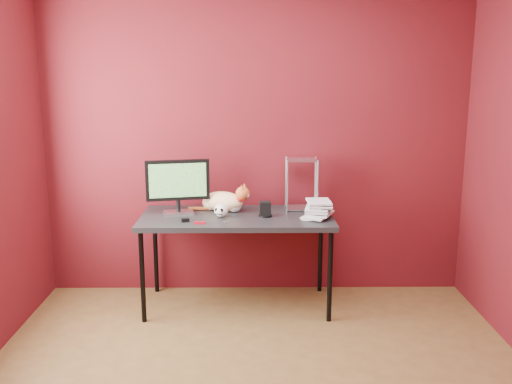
{
  "coord_description": "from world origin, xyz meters",
  "views": [
    {
      "loc": [
        -0.04,
        -2.95,
        1.88
      ],
      "look_at": [
        -0.0,
        1.15,
        0.99
      ],
      "focal_mm": 40.0,
      "sensor_mm": 36.0,
      "label": 1
    }
  ],
  "objects_px": {
    "monitor": "(178,184)",
    "cat": "(224,201)",
    "speaker": "(265,210)",
    "desk": "(237,222)",
    "book_stack": "(309,124)",
    "skull_mug": "(221,211)"
  },
  "relations": [
    {
      "from": "speaker",
      "to": "cat",
      "type": "bearing_deg",
      "value": 149.01
    },
    {
      "from": "monitor",
      "to": "speaker",
      "type": "xyz_separation_m",
      "value": [
        0.69,
        -0.1,
        -0.19
      ]
    },
    {
      "from": "skull_mug",
      "to": "speaker",
      "type": "height_order",
      "value": "speaker"
    },
    {
      "from": "skull_mug",
      "to": "cat",
      "type": "bearing_deg",
      "value": 104.56
    },
    {
      "from": "desk",
      "to": "skull_mug",
      "type": "distance_m",
      "value": 0.17
    },
    {
      "from": "monitor",
      "to": "speaker",
      "type": "height_order",
      "value": "monitor"
    },
    {
      "from": "monitor",
      "to": "cat",
      "type": "xyz_separation_m",
      "value": [
        0.35,
        0.08,
        -0.16
      ]
    },
    {
      "from": "skull_mug",
      "to": "book_stack",
      "type": "distance_m",
      "value": 0.94
    },
    {
      "from": "cat",
      "to": "book_stack",
      "type": "distance_m",
      "value": 0.93
    },
    {
      "from": "monitor",
      "to": "skull_mug",
      "type": "height_order",
      "value": "monitor"
    },
    {
      "from": "desk",
      "to": "cat",
      "type": "relative_size",
      "value": 3.02
    },
    {
      "from": "cat",
      "to": "book_stack",
      "type": "height_order",
      "value": "book_stack"
    },
    {
      "from": "desk",
      "to": "monitor",
      "type": "xyz_separation_m",
      "value": [
        -0.46,
        0.06,
        0.29
      ]
    },
    {
      "from": "desk",
      "to": "speaker",
      "type": "relative_size",
      "value": 12.66
    },
    {
      "from": "book_stack",
      "to": "desk",
      "type": "bearing_deg",
      "value": 177.06
    },
    {
      "from": "cat",
      "to": "speaker",
      "type": "relative_size",
      "value": 4.19
    },
    {
      "from": "monitor",
      "to": "cat",
      "type": "relative_size",
      "value": 1.0
    },
    {
      "from": "monitor",
      "to": "book_stack",
      "type": "bearing_deg",
      "value": -16.6
    },
    {
      "from": "monitor",
      "to": "cat",
      "type": "bearing_deg",
      "value": 1.57
    },
    {
      "from": "desk",
      "to": "speaker",
      "type": "xyz_separation_m",
      "value": [
        0.22,
        -0.03,
        0.11
      ]
    },
    {
      "from": "monitor",
      "to": "skull_mug",
      "type": "relative_size",
      "value": 4.4
    },
    {
      "from": "desk",
      "to": "skull_mug",
      "type": "bearing_deg",
      "value": -157.96
    }
  ]
}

